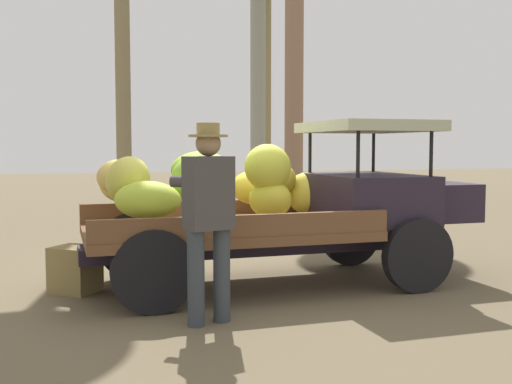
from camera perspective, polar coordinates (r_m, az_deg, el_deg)
name	(u,v)px	position (r m, az deg, el deg)	size (l,w,h in m)	color
ground_plane	(234,283)	(7.13, -2.04, -8.38)	(60.00, 60.00, 0.00)	brown
truck	(291,203)	(7.00, 3.24, -1.01)	(4.52, 1.87, 1.84)	#241C2B
farmer	(208,211)	(5.40, -4.41, -1.71)	(0.55, 0.51, 1.76)	#343C42
wooden_crate	(75,269)	(6.94, -16.28, -6.84)	(0.44, 0.40, 0.49)	olive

